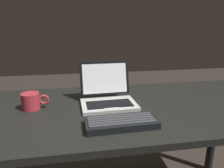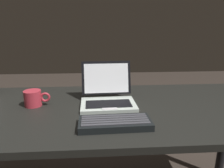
% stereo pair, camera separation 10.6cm
% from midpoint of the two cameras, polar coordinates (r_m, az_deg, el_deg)
% --- Properties ---
extents(desk, '(1.77, 0.75, 0.74)m').
position_cam_midpoint_polar(desk, '(1.10, -1.64, -10.47)').
color(desk, black).
rests_on(desk, ground).
extents(laptop_front, '(0.28, 0.25, 0.21)m').
position_cam_midpoint_polar(laptop_front, '(1.09, -4.03, -3.36)').
color(laptop_front, '#B4BFB5').
rests_on(laptop_front, desk).
extents(external_keyboard, '(0.30, 0.13, 0.03)m').
position_cam_midpoint_polar(external_keyboard, '(0.87, -1.00, -10.61)').
color(external_keyboard, black).
rests_on(external_keyboard, desk).
extents(coffee_mug, '(0.13, 0.09, 0.08)m').
position_cam_midpoint_polar(coffee_mug, '(1.12, -23.83, -4.35)').
color(coffee_mug, '#B42F3C').
rests_on(coffee_mug, desk).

